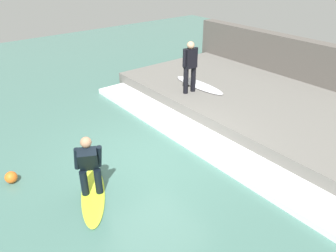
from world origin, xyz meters
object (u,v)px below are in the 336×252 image
at_px(surfer_riding, 89,164).
at_px(surfer_waiting_near, 190,64).
at_px(surfboard_riding, 93,194).
at_px(marker_buoy, 11,177).
at_px(surfboard_waiting_near, 199,85).

distance_m(surfer_riding, surfer_waiting_near, 4.92).
xyz_separation_m(surfboard_riding, surfer_waiting_near, (4.44, 2.05, 1.33)).
distance_m(surfer_waiting_near, marker_buoy, 5.77).
height_order(surfboard_riding, surfer_riding, surfer_riding).
bearing_deg(surfer_riding, marker_buoy, 128.45).
relative_size(surfboard_riding, surfboard_waiting_near, 0.93).
bearing_deg(surfboard_waiting_near, surfer_waiting_near, -161.51).
xyz_separation_m(surfer_riding, marker_buoy, (-1.17, 1.47, -0.65)).
relative_size(surfer_riding, surfboard_waiting_near, 0.62).
height_order(surfboard_waiting_near, marker_buoy, surfboard_waiting_near).
bearing_deg(surfboard_riding, surfer_waiting_near, 24.85).
relative_size(surfboard_waiting_near, marker_buoy, 8.08).
bearing_deg(surfer_waiting_near, surfboard_waiting_near, 18.49).
distance_m(surfboard_riding, surfer_riding, 0.75).
relative_size(surfboard_riding, surfer_waiting_near, 1.22).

